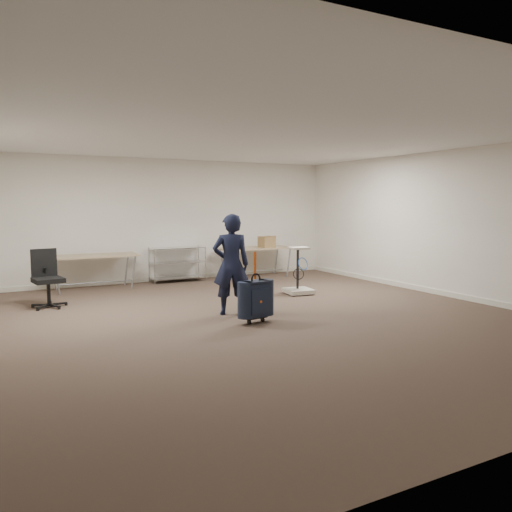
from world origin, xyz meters
TOP-DOWN VIEW (x-y plane):
  - ground at (0.00, 0.00)m, footprint 9.00×9.00m
  - room_shell at (0.00, 1.38)m, footprint 8.00×9.00m
  - folding_table_left at (-1.90, 3.95)m, footprint 1.80×0.75m
  - folding_table_right at (1.90, 3.95)m, footprint 1.80×0.75m
  - wire_shelf at (0.00, 4.20)m, footprint 1.22×0.47m
  - person at (-0.35, 0.53)m, footprint 0.68×0.55m
  - suitcase at (-0.28, -0.18)m, footprint 0.42×0.28m
  - office_chair at (-2.91, 2.53)m, footprint 0.61×0.61m
  - equipment_cart at (1.61, 1.57)m, footprint 0.56×0.56m
  - cardboard_box at (2.15, 3.85)m, footprint 0.41×0.34m

SIDE VIEW (x-z plane):
  - ground at x=0.00m, z-range 0.00..0.00m
  - room_shell at x=0.00m, z-range -4.45..4.55m
  - equipment_cart at x=1.61m, z-range -0.22..0.71m
  - office_chair at x=-2.91m, z-range -0.20..0.80m
  - suitcase at x=-0.28m, z-range -0.17..0.90m
  - wire_shelf at x=0.00m, z-range 0.04..0.84m
  - folding_table_left at x=-1.90m, z-range 0.31..1.04m
  - folding_table_right at x=1.90m, z-range 0.31..1.04m
  - person at x=-0.35m, z-range 0.00..1.62m
  - cardboard_box at x=2.15m, z-range 0.73..1.00m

